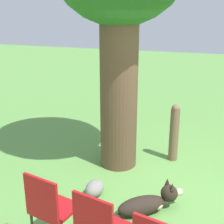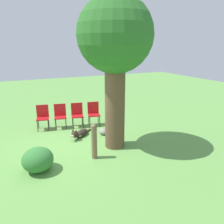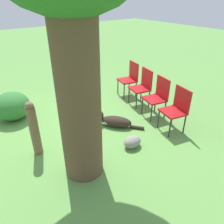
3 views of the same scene
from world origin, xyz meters
TOP-DOWN VIEW (x-y plane):
  - ground_plane at (0.00, 0.00)m, footprint 30.00×30.00m
  - oak_tree at (0.62, 1.12)m, footprint 2.12×2.12m
  - dog at (-0.51, 0.34)m, footprint 0.81×0.96m
  - fence_post at (1.07, 0.27)m, footprint 0.16×0.16m
  - red_chair_0 at (-1.86, -0.66)m, footprint 0.50×0.52m
  - red_chair_1 at (-1.73, -0.03)m, footprint 0.50×0.52m
  - red_chair_2 at (-1.60, 0.60)m, footprint 0.50×0.52m
  - red_chair_3 at (-1.47, 1.22)m, footprint 0.50×0.52m
  - garden_rock at (-0.39, 1.15)m, footprint 0.35×0.25m
  - low_shrub at (1.07, -1.24)m, footprint 0.77×0.77m

SIDE VIEW (x-z plane):
  - ground_plane at x=0.00m, z-range 0.00..0.00m
  - garden_rock at x=-0.39m, z-range 0.00..0.21m
  - dog at x=-0.51m, z-range -0.07..0.33m
  - low_shrub at x=1.07m, z-range 0.00..0.62m
  - fence_post at x=1.07m, z-range 0.01..1.02m
  - red_chair_0 at x=-1.86m, z-range 0.06..0.97m
  - red_chair_1 at x=-1.73m, z-range 0.06..0.97m
  - red_chair_2 at x=-1.60m, z-range 0.06..0.97m
  - red_chair_3 at x=-1.47m, z-range 0.06..0.97m
  - oak_tree at x=0.62m, z-range 0.94..5.31m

